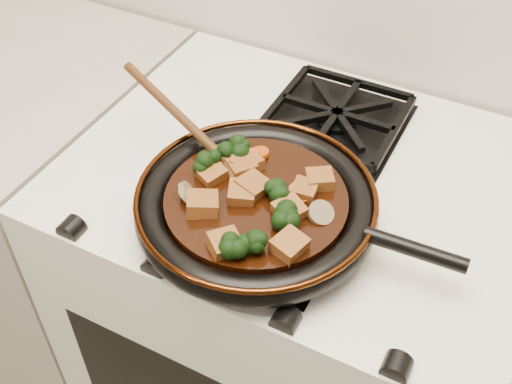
% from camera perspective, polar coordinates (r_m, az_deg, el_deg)
% --- Properties ---
extents(stove, '(0.76, 0.60, 0.90)m').
position_cam_1_polar(stove, '(1.39, 3.27, -11.93)').
color(stove, white).
rests_on(stove, ground).
extents(burner_grate_front, '(0.23, 0.23, 0.03)m').
position_cam_1_polar(burner_grate_front, '(0.95, 0.82, -2.54)').
color(burner_grate_front, black).
rests_on(burner_grate_front, stove).
extents(burner_grate_back, '(0.23, 0.23, 0.03)m').
position_cam_1_polar(burner_grate_back, '(1.14, 7.18, 6.60)').
color(burner_grate_back, black).
rests_on(burner_grate_back, stove).
extents(skillet, '(0.48, 0.35, 0.05)m').
position_cam_1_polar(skillet, '(0.93, 0.11, -1.19)').
color(skillet, black).
rests_on(skillet, burner_grate_front).
extents(braising_sauce, '(0.27, 0.27, 0.02)m').
position_cam_1_polar(braising_sauce, '(0.93, 0.00, -0.93)').
color(braising_sauce, black).
rests_on(braising_sauce, skillet).
extents(tofu_cube_0, '(0.05, 0.06, 0.03)m').
position_cam_1_polar(tofu_cube_0, '(0.89, 2.98, -1.65)').
color(tofu_cube_0, brown).
rests_on(tofu_cube_0, braising_sauce).
extents(tofu_cube_1, '(0.05, 0.04, 0.02)m').
position_cam_1_polar(tofu_cube_1, '(0.96, -0.50, 2.62)').
color(tofu_cube_1, brown).
rests_on(tofu_cube_1, braising_sauce).
extents(tofu_cube_2, '(0.04, 0.04, 0.02)m').
position_cam_1_polar(tofu_cube_2, '(0.92, 4.34, 0.15)').
color(tofu_cube_2, brown).
rests_on(tofu_cube_2, braising_sauce).
extents(tofu_cube_3, '(0.06, 0.05, 0.03)m').
position_cam_1_polar(tofu_cube_3, '(0.95, -1.21, 2.17)').
color(tofu_cube_3, brown).
rests_on(tofu_cube_3, braising_sauce).
extents(tofu_cube_4, '(0.05, 0.05, 0.03)m').
position_cam_1_polar(tofu_cube_4, '(0.92, -0.29, 0.47)').
color(tofu_cube_4, brown).
rests_on(tofu_cube_4, braising_sauce).
extents(tofu_cube_5, '(0.05, 0.05, 0.02)m').
position_cam_1_polar(tofu_cube_5, '(0.94, 5.69, 1.08)').
color(tofu_cube_5, brown).
rests_on(tofu_cube_5, braising_sauce).
extents(tofu_cube_6, '(0.06, 0.06, 0.03)m').
position_cam_1_polar(tofu_cube_6, '(0.90, -4.80, -1.09)').
color(tofu_cube_6, brown).
rests_on(tofu_cube_6, braising_sauce).
extents(tofu_cube_7, '(0.05, 0.05, 0.03)m').
position_cam_1_polar(tofu_cube_7, '(0.85, 2.98, -4.78)').
color(tofu_cube_7, brown).
rests_on(tofu_cube_7, braising_sauce).
extents(tofu_cube_8, '(0.05, 0.05, 0.03)m').
position_cam_1_polar(tofu_cube_8, '(0.95, -4.00, 1.63)').
color(tofu_cube_8, brown).
rests_on(tofu_cube_8, braising_sauce).
extents(tofu_cube_9, '(0.05, 0.05, 0.03)m').
position_cam_1_polar(tofu_cube_9, '(0.91, -1.29, -0.13)').
color(tofu_cube_9, brown).
rests_on(tofu_cube_9, braising_sauce).
extents(tofu_cube_10, '(0.06, 0.06, 0.03)m').
position_cam_1_polar(tofu_cube_10, '(0.85, -2.79, -4.63)').
color(tofu_cube_10, brown).
rests_on(tofu_cube_10, braising_sauce).
extents(tofu_cube_11, '(0.05, 0.05, 0.03)m').
position_cam_1_polar(tofu_cube_11, '(0.97, -1.05, 2.83)').
color(tofu_cube_11, brown).
rests_on(tofu_cube_11, braising_sauce).
extents(broccoli_floret_0, '(0.08, 0.08, 0.05)m').
position_cam_1_polar(broccoli_floret_0, '(0.92, 2.10, 0.16)').
color(broccoli_floret_0, black).
rests_on(broccoli_floret_0, braising_sauce).
extents(broccoli_floret_1, '(0.08, 0.07, 0.07)m').
position_cam_1_polar(broccoli_floret_1, '(0.98, -2.12, 3.61)').
color(broccoli_floret_1, black).
rests_on(broccoli_floret_1, braising_sauce).
extents(broccoli_floret_2, '(0.09, 0.08, 0.07)m').
position_cam_1_polar(broccoli_floret_2, '(0.88, 2.57, -2.20)').
color(broccoli_floret_2, black).
rests_on(broccoli_floret_2, braising_sauce).
extents(broccoli_floret_3, '(0.09, 0.08, 0.06)m').
position_cam_1_polar(broccoli_floret_3, '(0.84, -0.28, -4.68)').
color(broccoli_floret_3, black).
rests_on(broccoli_floret_3, braising_sauce).
extents(broccoli_floret_4, '(0.09, 0.09, 0.06)m').
position_cam_1_polar(broccoli_floret_4, '(0.84, -2.21, -5.03)').
color(broccoli_floret_4, black).
rests_on(broccoli_floret_4, braising_sauce).
extents(broccoli_floret_5, '(0.09, 0.08, 0.07)m').
position_cam_1_polar(broccoli_floret_5, '(0.95, -4.51, 2.38)').
color(broccoli_floret_5, black).
rests_on(broccoli_floret_5, braising_sauce).
extents(carrot_coin_0, '(0.03, 0.03, 0.02)m').
position_cam_1_polar(carrot_coin_0, '(0.96, -4.51, 1.97)').
color(carrot_coin_0, '#B43F05').
rests_on(carrot_coin_0, braising_sauce).
extents(carrot_coin_1, '(0.03, 0.03, 0.02)m').
position_cam_1_polar(carrot_coin_1, '(0.92, 4.18, -0.30)').
color(carrot_coin_1, '#B43F05').
rests_on(carrot_coin_1, braising_sauce).
extents(carrot_coin_2, '(0.03, 0.03, 0.02)m').
position_cam_1_polar(carrot_coin_2, '(0.92, 3.73, 0.15)').
color(carrot_coin_2, '#B43F05').
rests_on(carrot_coin_2, braising_sauce).
extents(carrot_coin_3, '(0.03, 0.03, 0.02)m').
position_cam_1_polar(carrot_coin_3, '(0.96, -3.64, 1.92)').
color(carrot_coin_3, '#B43F05').
rests_on(carrot_coin_3, braising_sauce).
extents(carrot_coin_4, '(0.03, 0.03, 0.01)m').
position_cam_1_polar(carrot_coin_4, '(0.98, 0.33, 3.48)').
color(carrot_coin_4, '#B43F05').
rests_on(carrot_coin_4, braising_sauce).
extents(carrot_coin_5, '(0.03, 0.03, 0.02)m').
position_cam_1_polar(carrot_coin_5, '(0.85, -2.25, -4.88)').
color(carrot_coin_5, '#B43F05').
rests_on(carrot_coin_5, braising_sauce).
extents(mushroom_slice_0, '(0.04, 0.04, 0.03)m').
position_cam_1_polar(mushroom_slice_0, '(0.92, -6.07, -0.04)').
color(mushroom_slice_0, olive).
rests_on(mushroom_slice_0, braising_sauce).
extents(mushroom_slice_1, '(0.05, 0.05, 0.02)m').
position_cam_1_polar(mushroom_slice_1, '(0.89, 5.79, -1.88)').
color(mushroom_slice_1, olive).
rests_on(mushroom_slice_1, braising_sauce).
extents(mushroom_slice_2, '(0.04, 0.04, 0.03)m').
position_cam_1_polar(mushroom_slice_2, '(0.92, -6.10, -0.37)').
color(mushroom_slice_2, olive).
rests_on(mushroom_slice_2, braising_sauce).
extents(mushroom_slice_3, '(0.05, 0.05, 0.02)m').
position_cam_1_polar(mushroom_slice_3, '(0.97, -3.23, 3.14)').
color(mushroom_slice_3, olive).
rests_on(mushroom_slice_3, braising_sauce).
extents(wooden_spoon, '(0.16, 0.08, 0.26)m').
position_cam_1_polar(wooden_spoon, '(0.99, -4.98, 4.97)').
color(wooden_spoon, '#45260E').
rests_on(wooden_spoon, braising_sauce).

